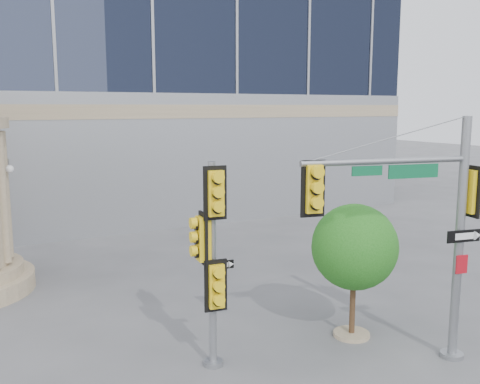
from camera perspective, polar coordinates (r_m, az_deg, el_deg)
name	(u,v)px	position (r m, az deg, el deg)	size (l,w,h in m)	color
ground	(301,380)	(11.36, 6.53, -19.35)	(120.00, 120.00, 0.00)	#545456
main_signal_pole	(422,214)	(11.51, 18.89, -2.27)	(3.99, 1.16, 5.21)	slate
secondary_signal_pole	(212,250)	(10.86, -3.04, -6.20)	(0.75, 0.61, 4.32)	slate
street_tree	(355,250)	(12.78, 12.19, -6.09)	(2.05, 2.00, 3.19)	gray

